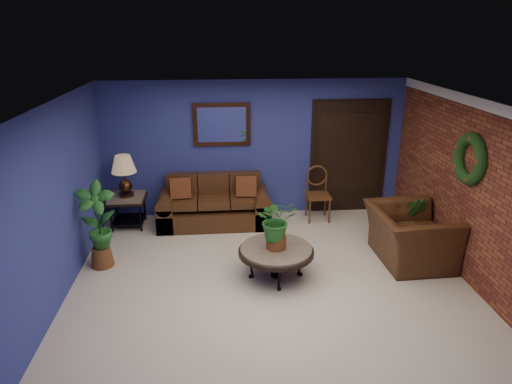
{
  "coord_description": "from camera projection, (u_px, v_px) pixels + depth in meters",
  "views": [
    {
      "loc": [
        -0.68,
        -5.58,
        3.4
      ],
      "look_at": [
        -0.15,
        0.55,
        1.13
      ],
      "focal_mm": 32.0,
      "sensor_mm": 36.0,
      "label": 1
    }
  ],
  "objects": [
    {
      "name": "side_chair",
      "position": [
        318.0,
        190.0,
        8.33
      ],
      "size": [
        0.43,
        0.43,
        0.99
      ],
      "rotation": [
        0.0,
        0.0,
        -0.01
      ],
      "color": "#562D18",
      "rests_on": "ground"
    },
    {
      "name": "crown_molding",
      "position": [
        483.0,
        105.0,
        5.82
      ],
      "size": [
        0.03,
        5.0,
        0.14
      ],
      "primitive_type": "cube",
      "color": "white",
      "rests_on": "wall_right_brick"
    },
    {
      "name": "sofa",
      "position": [
        214.0,
        207.0,
        8.22
      ],
      "size": [
        1.98,
        0.85,
        0.89
      ],
      "color": "#462914",
      "rests_on": "ground"
    },
    {
      "name": "closet_door",
      "position": [
        348.0,
        158.0,
        8.53
      ],
      "size": [
        1.44,
        0.06,
        2.18
      ],
      "primitive_type": "cube",
      "color": "black",
      "rests_on": "wall_back"
    },
    {
      "name": "wall_right_brick",
      "position": [
        471.0,
        191.0,
        6.23
      ],
      "size": [
        0.04,
        5.0,
        2.5
      ],
      "primitive_type": "cube",
      "color": "brown",
      "rests_on": "ground"
    },
    {
      "name": "coffee_plant",
      "position": [
        277.0,
        222.0,
        6.24
      ],
      "size": [
        0.56,
        0.49,
        0.73
      ],
      "color": "brown",
      "rests_on": "coffee_table"
    },
    {
      "name": "coffee_table",
      "position": [
        276.0,
        252.0,
        6.4
      ],
      "size": [
        1.06,
        1.06,
        0.46
      ],
      "rotation": [
        0.0,
        0.0,
        0.04
      ],
      "color": "#57534C",
      "rests_on": "ground"
    },
    {
      "name": "ceiling",
      "position": [
        272.0,
        102.0,
        5.58
      ],
      "size": [
        5.5,
        5.0,
        0.02
      ],
      "primitive_type": "cube",
      "color": "white",
      "rests_on": "wall_back"
    },
    {
      "name": "floor_plant",
      "position": [
        412.0,
        221.0,
        7.23
      ],
      "size": [
        0.49,
        0.44,
        0.89
      ],
      "color": "brown",
      "rests_on": "ground"
    },
    {
      "name": "tall_plant",
      "position": [
        98.0,
        223.0,
        6.59
      ],
      "size": [
        0.57,
        0.4,
        1.31
      ],
      "color": "brown",
      "rests_on": "ground"
    },
    {
      "name": "wall_left",
      "position": [
        56.0,
        204.0,
        5.79
      ],
      "size": [
        0.04,
        5.0,
        2.5
      ],
      "primitive_type": "cube",
      "color": "navy",
      "rests_on": "ground"
    },
    {
      "name": "end_table",
      "position": [
        127.0,
        203.0,
        8.02
      ],
      "size": [
        0.63,
        0.63,
        0.57
      ],
      "color": "#57534C",
      "rests_on": "ground"
    },
    {
      "name": "table_lamp",
      "position": [
        124.0,
        171.0,
        7.82
      ],
      "size": [
        0.42,
        0.42,
        0.71
      ],
      "color": "#432311",
      "rests_on": "end_table"
    },
    {
      "name": "wreath",
      "position": [
        470.0,
        159.0,
        6.12
      ],
      "size": [
        0.16,
        0.72,
        0.72
      ],
      "primitive_type": "torus",
      "rotation": [
        0.0,
        1.57,
        0.0
      ],
      "color": "black",
      "rests_on": "wall_right_brick"
    },
    {
      "name": "floor",
      "position": [
        270.0,
        280.0,
        6.44
      ],
      "size": [
        5.5,
        5.5,
        0.0
      ],
      "primitive_type": "plane",
      "color": "#C0B19F",
      "rests_on": "ground"
    },
    {
      "name": "armchair",
      "position": [
        409.0,
        236.0,
        6.85
      ],
      "size": [
        1.13,
        1.28,
        0.81
      ],
      "primitive_type": "imported",
      "rotation": [
        0.0,
        0.0,
        1.6
      ],
      "color": "#462914",
      "rests_on": "ground"
    },
    {
      "name": "wall_back",
      "position": [
        255.0,
        149.0,
        8.35
      ],
      "size": [
        5.5,
        0.04,
        2.5
      ],
      "primitive_type": "cube",
      "color": "navy",
      "rests_on": "ground"
    },
    {
      "name": "wall_mirror",
      "position": [
        222.0,
        125.0,
        8.1
      ],
      "size": [
        1.02,
        0.06,
        0.77
      ],
      "primitive_type": "cube",
      "color": "#432311",
      "rests_on": "wall_back"
    }
  ]
}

